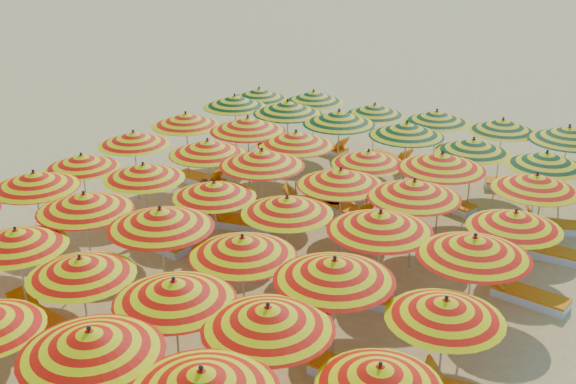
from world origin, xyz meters
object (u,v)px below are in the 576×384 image
at_px(umbrella_38, 339,117).
at_px(lounger_14, 201,179).
at_px(beachgoer_a, 191,226).
at_px(beachgoer_b, 206,201).
at_px(umbrella_19, 143,171).
at_px(lounger_19, 350,182).
at_px(lounger_15, 311,203).
at_px(lounger_7, 232,315).
at_px(lounger_24, 515,184).
at_px(lounger_20, 446,202).
at_px(umbrella_13, 84,202).
at_px(umbrella_29, 515,220).
at_px(umbrella_28, 414,189).
at_px(umbrella_34, 442,161).
at_px(umbrella_7, 16,238).
at_px(umbrella_16, 335,270).
at_px(umbrella_3, 90,342).
at_px(umbrella_42, 259,93).
at_px(lounger_13, 528,296).
at_px(lounger_22, 327,148).
at_px(umbrella_11, 380,376).
at_px(umbrella_41, 546,159).
at_px(umbrella_45, 437,116).
at_px(lounger_8, 355,375).
at_px(umbrella_37, 288,107).
at_px(lounger_10, 159,242).
at_px(lounger_12, 243,222).
at_px(umbrella_20, 214,189).
at_px(lounger_21, 555,227).
at_px(umbrella_36, 235,101).
at_px(umbrella_46, 503,125).
at_px(umbrella_21, 287,205).
at_px(umbrella_43, 314,96).
at_px(umbrella_31, 248,124).
at_px(umbrella_12, 34,180).
at_px(umbrella_40, 473,146).
at_px(umbrella_18, 82,161).
at_px(umbrella_14, 160,218).
at_px(lounger_18, 247,157).
at_px(lounger_16, 350,211).
at_px(umbrella_30, 186,119).
at_px(umbrella_22, 380,221).
at_px(umbrella_10, 268,317).
at_px(umbrella_25, 208,147).
at_px(umbrella_27, 341,177).
at_px(umbrella_24, 134,138).
at_px(umbrella_17, 445,309).
at_px(umbrella_9, 174,291).

xyz_separation_m(umbrella_38, lounger_14, (-3.62, -2.50, -1.99)).
distance_m(beachgoer_a, beachgoer_b, 1.78).
relative_size(umbrella_19, lounger_19, 1.53).
bearing_deg(lounger_15, lounger_7, 79.92).
bearing_deg(lounger_24, lounger_20, -138.85).
height_order(umbrella_13, umbrella_29, umbrella_13).
relative_size(umbrella_28, umbrella_38, 0.98).
height_order(umbrella_28, umbrella_34, umbrella_34).
xyz_separation_m(umbrella_7, umbrella_16, (6.51, 1.94, 0.19)).
distance_m(umbrella_3, umbrella_42, 16.37).
relative_size(lounger_13, lounger_22, 0.98).
relative_size(umbrella_11, umbrella_41, 0.90).
height_order(umbrella_45, lounger_8, umbrella_45).
distance_m(umbrella_37, lounger_24, 7.68).
bearing_deg(lounger_10, lounger_12, -113.17).
bearing_deg(umbrella_20, lounger_21, 41.17).
distance_m(lounger_7, lounger_14, 8.21).
bearing_deg(umbrella_42, umbrella_41, -11.51).
xyz_separation_m(umbrella_36, umbrella_46, (8.65, 2.14, -0.05)).
distance_m(umbrella_21, umbrella_43, 9.83).
bearing_deg(umbrella_31, umbrella_12, -108.77).
relative_size(umbrella_11, umbrella_40, 1.00).
relative_size(umbrella_43, lounger_24, 1.26).
height_order(umbrella_18, umbrella_46, umbrella_46).
relative_size(umbrella_3, umbrella_14, 1.01).
height_order(umbrella_12, umbrella_13, umbrella_13).
xyz_separation_m(umbrella_29, umbrella_45, (-4.32, 6.73, -0.00)).
bearing_deg(beachgoer_a, lounger_18, -153.88).
relative_size(umbrella_7, umbrella_42, 1.10).
bearing_deg(lounger_13, lounger_16, -14.08).
distance_m(umbrella_11, umbrella_30, 13.71).
xyz_separation_m(umbrella_19, lounger_8, (7.46, -2.61, -1.84)).
bearing_deg(umbrella_20, umbrella_28, 25.77).
bearing_deg(umbrella_30, umbrella_38, 29.50).
relative_size(umbrella_12, umbrella_38, 0.84).
distance_m(umbrella_22, umbrella_29, 3.10).
distance_m(umbrella_29, lounger_22, 10.93).
relative_size(umbrella_30, lounger_14, 1.59).
height_order(umbrella_21, lounger_16, umbrella_21).
bearing_deg(lounger_20, umbrella_20, 74.44).
bearing_deg(umbrella_10, umbrella_25, 133.37).
relative_size(umbrella_27, lounger_24, 1.45).
bearing_deg(umbrella_43, lounger_16, -50.56).
height_order(umbrella_24, lounger_8, umbrella_24).
distance_m(lounger_24, beachgoer_b, 9.82).
distance_m(umbrella_17, lounger_24, 11.39).
xyz_separation_m(lounger_13, lounger_21, (-0.30, 4.14, 0.00)).
bearing_deg(umbrella_46, lounger_19, -146.57).
xyz_separation_m(umbrella_11, umbrella_22, (-2.07, 4.54, 0.29)).
bearing_deg(umbrella_9, lounger_14, 125.30).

